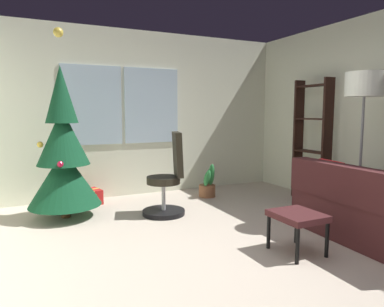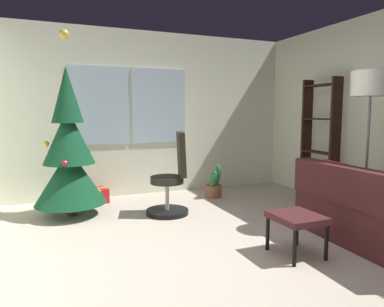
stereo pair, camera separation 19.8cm
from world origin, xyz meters
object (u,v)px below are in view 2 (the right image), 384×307
at_px(footstool, 297,220).
at_px(gift_box_red, 96,196).
at_px(office_chair, 172,183).
at_px(gift_box_green, 89,199).
at_px(floor_lamp, 371,92).
at_px(potted_plant, 214,185).
at_px(holiday_tree, 69,155).
at_px(bookshelf, 319,149).

distance_m(footstool, gift_box_red, 3.11).
xyz_separation_m(gift_box_red, office_chair, (0.86, -0.99, 0.32)).
relative_size(gift_box_green, floor_lamp, 0.21).
height_order(gift_box_green, potted_plant, potted_plant).
height_order(footstool, gift_box_red, footstool).
bearing_deg(potted_plant, floor_lamp, -64.50).
bearing_deg(gift_box_red, holiday_tree, -124.82).
xyz_separation_m(gift_box_red, gift_box_green, (-0.11, -0.09, -0.02)).
height_order(office_chair, bookshelf, bookshelf).
xyz_separation_m(footstool, potted_plant, (0.29, 2.37, -0.15)).
bearing_deg(floor_lamp, footstool, -164.37).
relative_size(footstool, floor_lamp, 0.26).
relative_size(gift_box_green, potted_plant, 0.70).
relative_size(footstool, gift_box_red, 1.26).
distance_m(footstool, holiday_tree, 2.91).
height_order(holiday_tree, bookshelf, holiday_tree).
relative_size(holiday_tree, potted_plant, 4.42).
relative_size(gift_box_green, bookshelf, 0.20).
distance_m(gift_box_red, bookshelf, 3.42).
bearing_deg(potted_plant, gift_box_red, 168.81).
distance_m(gift_box_red, floor_lamp, 3.92).
distance_m(bookshelf, potted_plant, 1.69).
bearing_deg(floor_lamp, gift_box_red, 139.26).
bearing_deg(office_chair, gift_box_green, 136.97).
bearing_deg(footstool, office_chair, 110.32).
bearing_deg(holiday_tree, gift_box_green, 59.02).
bearing_deg(gift_box_red, office_chair, -49.01).
bearing_deg(holiday_tree, office_chair, -19.37).
bearing_deg(potted_plant, bookshelf, -31.18).
distance_m(footstool, bookshelf, 2.30).
bearing_deg(office_chair, floor_lamp, -36.12).
xyz_separation_m(gift_box_green, office_chair, (0.96, -0.90, 0.34)).
height_order(floor_lamp, potted_plant, floor_lamp).
bearing_deg(bookshelf, potted_plant, 148.82).
xyz_separation_m(floor_lamp, potted_plant, (-0.96, 2.02, -1.38)).
bearing_deg(bookshelf, floor_lamp, -107.83).
bearing_deg(holiday_tree, potted_plant, 5.20).
bearing_deg(bookshelf, footstool, -136.56).
xyz_separation_m(holiday_tree, office_chair, (1.24, -0.44, -0.37)).
distance_m(footstool, floor_lamp, 1.79).
bearing_deg(office_chair, bookshelf, -4.53).
bearing_deg(gift_box_green, floor_lamp, -38.61).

